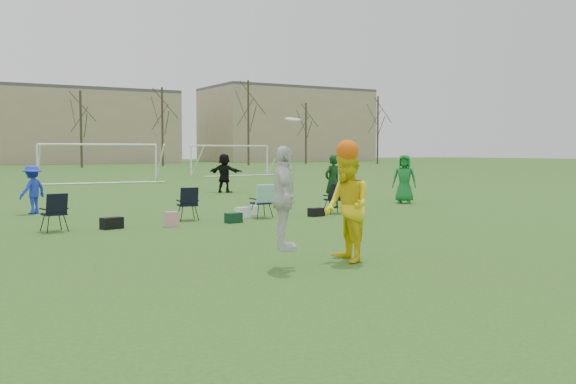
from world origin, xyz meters
TOP-DOWN VIEW (x-y plane):
  - ground at (0.00, 0.00)m, footprint 260.00×260.00m
  - fielder_blue at (-2.87, 12.83)m, footprint 1.16×1.09m
  - fielder_green_far at (10.20, 10.03)m, footprint 1.07×1.08m
  - fielder_black at (6.82, 19.24)m, footprint 1.49×1.74m
  - center_contest at (0.21, 0.50)m, footprint 2.22×1.15m
  - sideline_setup at (2.44, 8.13)m, footprint 9.42×1.91m
  - goal_mid at (4.00, 32.00)m, footprint 7.40×0.63m
  - goal_right at (16.00, 38.00)m, footprint 7.35×1.14m
  - building_row at (6.73, 96.00)m, footprint 126.00×16.00m

SIDE VIEW (x-z plane):
  - ground at x=0.00m, z-range 0.00..0.00m
  - sideline_setup at x=2.44m, z-range -0.38..1.52m
  - fielder_blue at x=-2.87m, z-range 0.00..1.57m
  - fielder_green_far at x=10.20m, z-range 0.00..1.88m
  - fielder_black at x=6.82m, z-range 0.00..1.89m
  - center_contest at x=0.21m, z-range -0.20..2.41m
  - goal_mid at x=4.00m, z-range 0.69..3.15m
  - goal_right at x=16.00m, z-range 0.69..3.15m
  - building_row at x=6.73m, z-range -0.51..12.49m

